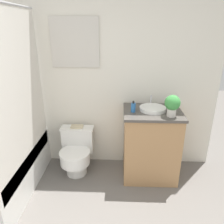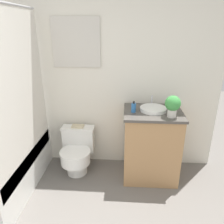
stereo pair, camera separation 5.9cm
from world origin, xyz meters
The scene contains 8 objects.
wall_back centered at (0.00, 2.28, 1.26)m, with size 3.32×0.07×2.50m.
shower_area centered at (-0.83, 1.60, 0.30)m, with size 0.62×1.30×1.98m.
toilet centered at (-0.11, 1.99, 0.28)m, with size 0.42×0.50×0.57m.
vanity centered at (0.82, 1.96, 0.44)m, with size 0.67×0.55×0.87m.
sink centered at (0.82, 1.99, 0.89)m, with size 0.31×0.34×0.13m.
soap_bottle centered at (0.59, 1.92, 0.93)m, with size 0.05×0.05×0.13m.
potted_plant centered at (1.00, 1.81, 1.01)m, with size 0.17×0.17×0.24m.
book_on_tank centered at (-0.11, 2.12, 0.58)m, with size 0.15×0.10×0.02m.
Camera 1 is at (0.44, -0.40, 1.78)m, focal length 35.00 mm.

